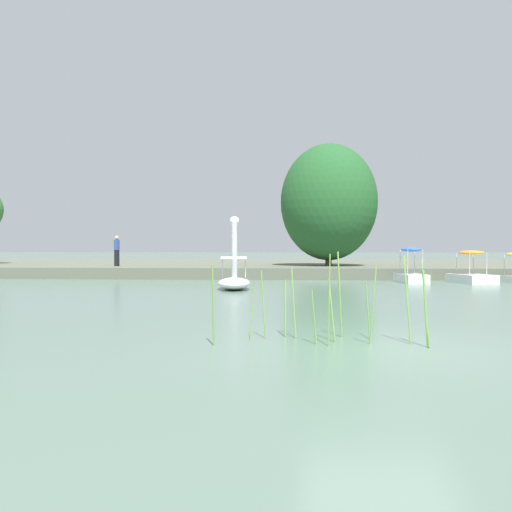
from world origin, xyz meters
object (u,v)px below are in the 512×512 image
(pedal_boat_orange, at_px, (471,274))
(tree_willow_near_path, at_px, (329,202))
(person_on_path, at_px, (117,250))
(pedal_boat_blue, at_px, (411,272))
(swan_boat, at_px, (234,277))

(pedal_boat_orange, height_order, tree_willow_near_path, tree_willow_near_path)
(pedal_boat_orange, xyz_separation_m, person_on_path, (-18.13, 4.73, 1.07))
(pedal_boat_orange, relative_size, tree_willow_near_path, 0.33)
(pedal_boat_blue, distance_m, person_on_path, 16.13)
(pedal_boat_blue, xyz_separation_m, person_on_path, (-15.43, 4.59, 1.02))
(swan_boat, bearing_deg, pedal_boat_blue, 32.05)
(pedal_boat_blue, bearing_deg, tree_willow_near_path, 119.12)
(swan_boat, height_order, pedal_boat_orange, swan_boat)
(person_on_path, bearing_deg, tree_willow_near_path, 7.64)
(person_on_path, bearing_deg, pedal_boat_blue, -16.58)
(pedal_boat_orange, xyz_separation_m, tree_willow_near_path, (-6.16, 6.34, 3.84))
(swan_boat, distance_m, person_on_path, 12.21)
(pedal_boat_orange, distance_m, tree_willow_near_path, 9.64)
(pedal_boat_orange, bearing_deg, pedal_boat_blue, 177.05)
(pedal_boat_blue, height_order, tree_willow_near_path, tree_willow_near_path)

